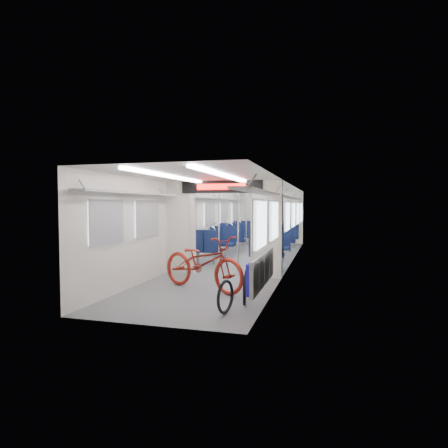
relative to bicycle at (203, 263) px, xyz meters
The scene contains 14 objects.
carriage 3.52m from the bicycle, 90.75° to the left, with size 12.00×12.02×2.31m.
bicycle is the anchor object (origin of this frame).
flip_bench 1.46m from the bicycle, 26.31° to the right, with size 0.12×2.15×0.57m.
bike_hoop_a 1.76m from the bicycle, 59.57° to the right, with size 0.54×0.54×0.05m, color black.
bike_hoop_b 1.44m from the bicycle, 41.04° to the right, with size 0.52×0.52×0.05m, color black.
bike_hoop_c 0.98m from the bicycle, ahead, with size 0.53×0.53×0.05m, color black.
seat_bay_near_left 4.15m from the bicycle, 103.65° to the left, with size 0.92×2.13×1.12m.
seat_bay_near_right 3.60m from the bicycle, 75.70° to the left, with size 0.90×2.02×1.08m.
seat_bay_far_left 7.44m from the bicycle, 97.56° to the left, with size 0.95×2.28×1.16m.
seat_bay_far_right 7.41m from the bicycle, 83.10° to the left, with size 0.88×1.91×1.05m.
stanchion_near_left 2.25m from the bicycle, 97.33° to the left, with size 0.04×0.04×2.30m, color silver.
stanchion_near_right 2.17m from the bicycle, 83.12° to the left, with size 0.04×0.04×2.30m, color silver.
stanchion_far_left 5.75m from the bicycle, 93.12° to the left, with size 0.04×0.04×2.30m, color silver.
stanchion_far_right 5.38m from the bicycle, 86.96° to the left, with size 0.04×0.04×2.30m, color silver.
Camera 1 is at (2.44, -10.77, 1.71)m, focal length 30.00 mm.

